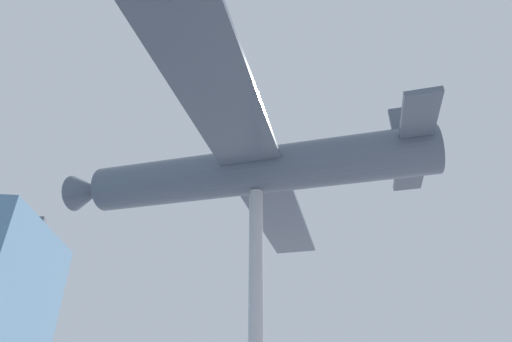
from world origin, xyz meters
name	(u,v)px	position (x,y,z in m)	size (l,w,h in m)	color
support_pylon_central	(256,314)	(0.00, 0.00, 3.98)	(0.45, 0.45, 7.96)	#B7B7BC
suspended_airplane	(249,172)	(0.08, 0.23, 8.79)	(17.61, 13.71, 2.58)	#4C5666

